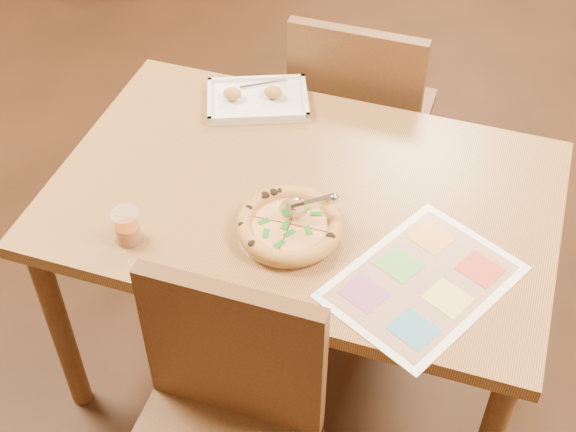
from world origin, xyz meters
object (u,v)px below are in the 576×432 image
(chair_far, at_px, (359,106))
(appetizer_tray, at_px, (257,100))
(pizza, at_px, (290,225))
(plate, at_px, (288,228))
(chair_near, at_px, (221,416))
(dining_table, at_px, (303,215))
(pizza_cutter, at_px, (307,205))
(menu, at_px, (423,282))
(glass_tumbler, at_px, (128,228))

(chair_far, bearing_deg, appetizer_tray, 49.28)
(pizza, bearing_deg, plate, 136.11)
(chair_near, relative_size, chair_far, 1.00)
(dining_table, relative_size, pizza_cutter, 9.86)
(pizza_cutter, bearing_deg, chair_near, -114.00)
(menu, bearing_deg, plate, 170.13)
(chair_near, height_order, chair_far, same)
(glass_tumbler, xyz_separation_m, menu, (0.71, 0.09, -0.04))
(pizza, bearing_deg, appetizer_tray, 118.70)
(dining_table, bearing_deg, plate, -87.58)
(chair_near, height_order, plate, chair_near)
(chair_near, xyz_separation_m, chair_far, (-0.00, 1.20, 0.00))
(dining_table, height_order, plate, plate)
(plate, height_order, glass_tumbler, glass_tumbler)
(dining_table, distance_m, pizza_cutter, 0.21)
(pizza_cutter, bearing_deg, glass_tumbler, -174.85)
(glass_tumbler, relative_size, menu, 0.20)
(chair_far, height_order, glass_tumbler, chair_far)
(pizza, bearing_deg, chair_near, -91.71)
(plate, height_order, menu, plate)
(dining_table, height_order, pizza, pizza)
(chair_near, distance_m, pizza_cutter, 0.53)
(chair_near, distance_m, menu, 0.55)
(plate, bearing_deg, dining_table, 92.42)
(chair_near, xyz_separation_m, plate, (0.01, 0.45, 0.16))
(pizza, distance_m, appetizer_tray, 0.54)
(plate, bearing_deg, pizza_cutter, 29.63)
(plate, xyz_separation_m, glass_tumbler, (-0.36, -0.15, 0.03))
(plate, bearing_deg, glass_tumbler, -157.27)
(chair_far, height_order, appetizer_tray, chair_far)
(pizza, relative_size, pizza_cutter, 2.02)
(pizza, relative_size, appetizer_tray, 0.77)
(appetizer_tray, distance_m, menu, 0.80)
(pizza_cutter, xyz_separation_m, glass_tumbler, (-0.40, -0.17, -0.04))
(dining_table, xyz_separation_m, pizza_cutter, (0.05, -0.12, 0.16))
(appetizer_tray, relative_size, menu, 0.79)
(menu, bearing_deg, pizza_cutter, 164.71)
(pizza_cutter, height_order, glass_tumbler, pizza_cutter)
(chair_far, relative_size, plate, 1.85)
(chair_near, xyz_separation_m, glass_tumbler, (-0.35, 0.30, 0.19))
(chair_far, distance_m, pizza, 0.78)
(appetizer_tray, bearing_deg, menu, -41.16)
(pizza, bearing_deg, pizza_cutter, 41.62)
(pizza_cutter, bearing_deg, appetizer_tray, 105.21)
(chair_near, xyz_separation_m, pizza_cutter, (0.05, 0.48, 0.23))
(pizza, bearing_deg, chair_far, 91.01)
(chair_far, distance_m, menu, 0.90)
(glass_tumbler, bearing_deg, menu, 7.18)
(chair_near, bearing_deg, plate, 89.22)
(chair_near, bearing_deg, glass_tumbler, 139.16)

